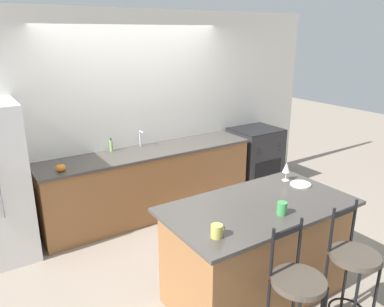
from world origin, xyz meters
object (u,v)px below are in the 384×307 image
object	(u,v)px
oven_range	(254,157)
bar_stool_near	(296,295)
soap_bottle	(111,146)
bar_stool_far	(352,269)
coffee_mug	(217,231)
tumbler_cup	(282,208)
wine_glass	(286,168)
pumpkin_decoration	(61,168)
dinner_plate	(301,184)

from	to	relation	value
oven_range	bar_stool_near	world-z (taller)	bar_stool_near
bar_stool_near	soap_bottle	bearing A→B (deg)	93.44
oven_range	bar_stool_near	size ratio (longest dim) A/B	0.84
bar_stool_near	bar_stool_far	distance (m)	0.61
coffee_mug	bar_stool_far	bearing A→B (deg)	-29.13
bar_stool_far	bar_stool_near	bearing A→B (deg)	177.71
tumbler_cup	soap_bottle	bearing A→B (deg)	101.48
wine_glass	bar_stool_near	bearing A→B (deg)	-132.01
bar_stool_near	soap_bottle	world-z (taller)	bar_stool_near
bar_stool_near	soap_bottle	distance (m)	3.07
coffee_mug	bar_stool_near	bearing A→B (deg)	-56.06
coffee_mug	oven_range	bearing A→B (deg)	43.01
oven_range	bar_stool_far	size ratio (longest dim) A/B	0.84
bar_stool_far	wine_glass	bearing A→B (deg)	73.44
bar_stool_near	coffee_mug	bearing A→B (deg)	123.94
bar_stool_near	wine_glass	size ratio (longest dim) A/B	5.93
wine_glass	coffee_mug	xyz separation A→B (m)	(-1.26, -0.52, -0.09)
bar_stool_near	pumpkin_decoration	world-z (taller)	bar_stool_near
coffee_mug	pumpkin_decoration	size ratio (longest dim) A/B	1.14
coffee_mug	soap_bottle	distance (m)	2.54
wine_glass	tumbler_cup	world-z (taller)	wine_glass
soap_bottle	coffee_mug	bearing A→B (deg)	-93.53
oven_range	soap_bottle	distance (m)	2.38
soap_bottle	tumbler_cup	bearing A→B (deg)	-78.52
pumpkin_decoration	soap_bottle	xyz separation A→B (m)	(0.76, 0.41, 0.03)
oven_range	soap_bottle	size ratio (longest dim) A/B	5.36
pumpkin_decoration	bar_stool_near	bearing A→B (deg)	-70.33
bar_stool_near	pumpkin_decoration	distance (m)	2.81
oven_range	soap_bottle	xyz separation A→B (m)	(-2.31, 0.23, 0.52)
dinner_plate	tumbler_cup	xyz separation A→B (m)	(-0.63, -0.35, 0.05)
pumpkin_decoration	tumbler_cup	bearing A→B (deg)	-59.12
dinner_plate	coffee_mug	distance (m)	1.34
bar_stool_near	oven_range	bearing A→B (deg)	52.82
dinner_plate	coffee_mug	size ratio (longest dim) A/B	1.66
coffee_mug	tumbler_cup	size ratio (longest dim) A/B	1.13
bar_stool_far	coffee_mug	bearing A→B (deg)	150.87
oven_range	wine_glass	distance (m)	2.24
wine_glass	oven_range	bearing A→B (deg)	55.91
bar_stool_far	pumpkin_decoration	distance (m)	3.09
bar_stool_near	bar_stool_far	bearing A→B (deg)	-2.29
oven_range	wine_glass	xyz separation A→B (m)	(-1.21, -1.78, 0.61)
coffee_mug	pumpkin_decoration	xyz separation A→B (m)	(-0.60, 2.13, -0.04)
tumbler_cup	soap_bottle	distance (m)	2.59
dinner_plate	pumpkin_decoration	world-z (taller)	pumpkin_decoration
tumbler_cup	wine_glass	bearing A→B (deg)	41.48
wine_glass	soap_bottle	world-z (taller)	wine_glass
bar_stool_near	soap_bottle	size ratio (longest dim) A/B	6.37
soap_bottle	wine_glass	bearing A→B (deg)	-61.31
pumpkin_decoration	soap_bottle	size ratio (longest dim) A/B	0.62
bar_stool_far	soap_bottle	world-z (taller)	bar_stool_far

